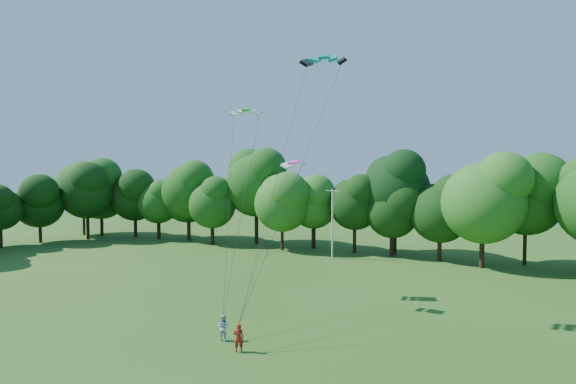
% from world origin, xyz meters
% --- Properties ---
extents(ground, '(160.00, 160.00, 0.00)m').
position_xyz_m(ground, '(0.00, 0.00, 0.00)').
color(ground, '#254F15').
rests_on(ground, ground).
extents(utility_pole, '(1.62, 0.22, 8.08)m').
position_xyz_m(utility_pole, '(-3.35, 31.68, 4.16)').
color(utility_pole, beige).
rests_on(utility_pole, ground).
extents(kite_flyer_left, '(0.71, 0.63, 1.62)m').
position_xyz_m(kite_flyer_left, '(0.72, 4.26, 0.81)').
color(kite_flyer_left, maroon).
rests_on(kite_flyer_left, ground).
extents(kite_flyer_right, '(0.77, 0.60, 1.57)m').
position_xyz_m(kite_flyer_right, '(-1.02, 5.37, 0.79)').
color(kite_flyer_right, '#AAC8EB').
rests_on(kite_flyer_right, ground).
extents(kite_teal, '(3.19, 1.93, 0.66)m').
position_xyz_m(kite_teal, '(2.95, 11.83, 17.88)').
color(kite_teal, '#048B8D').
rests_on(kite_teal, ground).
extents(kite_green, '(2.90, 2.00, 0.43)m').
position_xyz_m(kite_green, '(-5.01, 15.05, 15.16)').
color(kite_green, green).
rests_on(kite_green, ground).
extents(kite_pink, '(1.89, 1.01, 0.33)m').
position_xyz_m(kite_pink, '(-0.00, 13.43, 10.79)').
color(kite_pink, '#F343B0').
rests_on(kite_pink, ground).
extents(tree_back_west, '(8.87, 8.87, 12.90)m').
position_xyz_m(tree_back_west, '(-27.83, 36.97, 8.06)').
color(tree_back_west, black).
rests_on(tree_back_west, ground).
extents(tree_back_center, '(9.19, 9.19, 13.36)m').
position_xyz_m(tree_back_center, '(2.61, 37.63, 8.35)').
color(tree_back_center, '#321E13').
rests_on(tree_back_center, ground).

